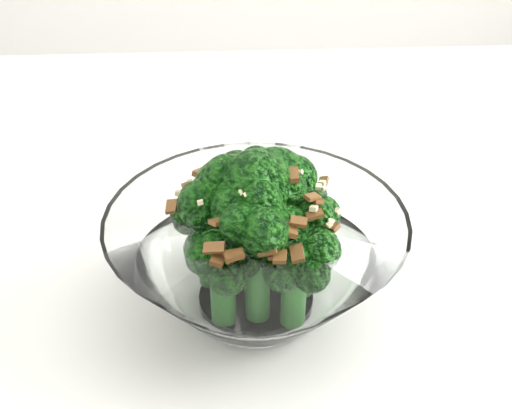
{
  "coord_description": "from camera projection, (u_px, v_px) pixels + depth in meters",
  "views": [
    {
      "loc": [
        0.02,
        -0.52,
        1.08
      ],
      "look_at": [
        0.04,
        -0.15,
        0.83
      ],
      "focal_mm": 50.0,
      "sensor_mm": 36.0,
      "label": 1
    }
  ],
  "objects": [
    {
      "name": "broccoli_dish",
      "position": [
        257.0,
        250.0,
        0.47
      ],
      "size": [
        0.2,
        0.2,
        0.12
      ],
      "color": "white",
      "rests_on": "table"
    },
    {
      "name": "table",
      "position": [
        247.0,
        321.0,
        0.57
      ],
      "size": [
        1.2,
        0.8,
        0.75
      ],
      "color": "white",
      "rests_on": "ground"
    }
  ]
}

